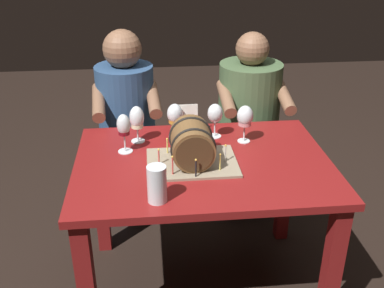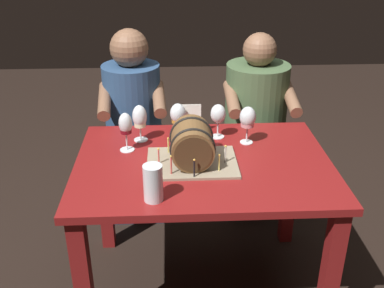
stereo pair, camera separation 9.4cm
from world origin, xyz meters
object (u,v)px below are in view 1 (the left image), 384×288
dining_table (203,184)px  person_seated_left (128,136)px  menu_card (187,120)px  person_seated_right (248,130)px  barrel_cake (192,146)px  beer_pint (157,186)px  wine_glass_white (137,119)px  wine_glass_amber (175,115)px  wine_glass_empty (215,114)px  wine_glass_red (124,127)px  wine_glass_rose (245,118)px

dining_table → person_seated_left: (-0.37, 0.71, -0.06)m
menu_card → person_seated_right: bearing=43.5°
barrel_cake → beer_pint: (-0.17, -0.29, -0.02)m
wine_glass_white → wine_glass_amber: bearing=10.6°
barrel_cake → wine_glass_empty: size_ratio=2.30×
wine_glass_white → menu_card: (0.25, 0.06, -0.04)m
barrel_cake → wine_glass_white: 0.36m
beer_pint → wine_glass_red: bearing=107.5°
wine_glass_amber → beer_pint: size_ratio=1.17×
dining_table → wine_glass_empty: size_ratio=6.63×
dining_table → wine_glass_empty: 0.37m
dining_table → wine_glass_rose: (0.23, 0.18, 0.25)m
beer_pint → person_seated_right: bearing=59.9°
wine_glass_red → barrel_cake: bearing=-26.5°
menu_card → wine_glass_red: bearing=-152.1°
beer_pint → menu_card: (0.17, 0.61, 0.01)m
dining_table → barrel_cake: barrel_cake is taller
dining_table → wine_glass_red: wine_glass_red is taller
wine_glass_white → beer_pint: 0.56m
barrel_cake → wine_glass_white: barrel_cake is taller
dining_table → person_seated_right: 0.80m
wine_glass_empty → menu_card: size_ratio=1.11×
wine_glass_red → person_seated_right: person_seated_right is taller
wine_glass_empty → menu_card: wine_glass_empty is taller
wine_glass_rose → dining_table: bearing=-141.3°
barrel_cake → wine_glass_empty: 0.31m
barrel_cake → wine_glass_red: (-0.30, 0.15, 0.04)m
barrel_cake → wine_glass_red: barrel_cake is taller
dining_table → beer_pint: 0.43m
wine_glass_rose → beer_pint: wine_glass_rose is taller
wine_glass_rose → person_seated_left: size_ratio=0.16×
barrel_cake → wine_glass_rose: size_ratio=2.14×
wine_glass_empty → wine_glass_amber: wine_glass_amber is taller
barrel_cake → wine_glass_rose: (0.28, 0.21, 0.04)m
wine_glass_white → wine_glass_rose: (0.53, -0.05, 0.01)m
barrel_cake → wine_glass_rose: 0.35m
wine_glass_white → person_seated_right: person_seated_right is taller
person_seated_right → wine_glass_rose: bearing=-105.3°
beer_pint → menu_card: 0.63m
wine_glass_white → wine_glass_amber: 0.19m
wine_glass_white → wine_glass_rose: size_ratio=0.98×
dining_table → wine_glass_white: bearing=141.5°
wine_glass_red → wine_glass_amber: wine_glass_red is taller
person_seated_left → person_seated_right: bearing=0.0°
wine_glass_rose → menu_card: 0.30m
wine_glass_amber → beer_pint: (-0.11, -0.58, -0.05)m
wine_glass_empty → person_seated_right: size_ratio=0.15×
menu_card → person_seated_right: (0.42, 0.41, -0.26)m
dining_table → wine_glass_red: (-0.36, 0.13, 0.25)m
wine_glass_rose → person_seated_right: 0.63m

